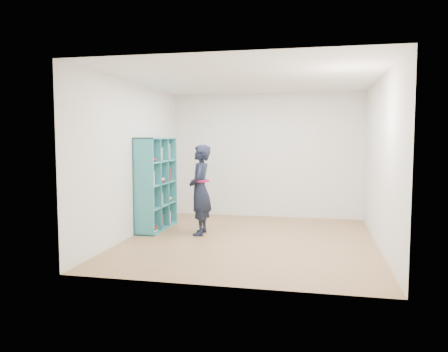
# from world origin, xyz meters

# --- Properties ---
(floor) EXTENTS (4.50, 4.50, 0.00)m
(floor) POSITION_xyz_m (0.00, 0.00, 0.00)
(floor) COLOR olive
(floor) RESTS_ON ground
(ceiling) EXTENTS (4.50, 4.50, 0.00)m
(ceiling) POSITION_xyz_m (0.00, 0.00, 2.60)
(ceiling) COLOR white
(ceiling) RESTS_ON wall_back
(wall_left) EXTENTS (0.02, 4.50, 2.60)m
(wall_left) POSITION_xyz_m (-2.00, 0.00, 1.30)
(wall_left) COLOR silver
(wall_left) RESTS_ON floor
(wall_right) EXTENTS (0.02, 4.50, 2.60)m
(wall_right) POSITION_xyz_m (2.00, 0.00, 1.30)
(wall_right) COLOR silver
(wall_right) RESTS_ON floor
(wall_back) EXTENTS (4.00, 0.02, 2.60)m
(wall_back) POSITION_xyz_m (0.00, 2.25, 1.30)
(wall_back) COLOR silver
(wall_back) RESTS_ON floor
(wall_front) EXTENTS (4.00, 0.02, 2.60)m
(wall_front) POSITION_xyz_m (0.00, -2.25, 1.30)
(wall_front) COLOR silver
(wall_front) RESTS_ON floor
(bookshelf) EXTENTS (0.37, 1.26, 1.68)m
(bookshelf) POSITION_xyz_m (-1.84, 0.56, 0.82)
(bookshelf) COLOR teal
(bookshelf) RESTS_ON floor
(person) EXTENTS (0.43, 0.60, 1.55)m
(person) POSITION_xyz_m (-0.90, 0.28, 0.78)
(person) COLOR black
(person) RESTS_ON floor
(smartphone) EXTENTS (0.04, 0.10, 0.14)m
(smartphone) POSITION_xyz_m (-1.05, 0.34, 0.88)
(smartphone) COLOR silver
(smartphone) RESTS_ON person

